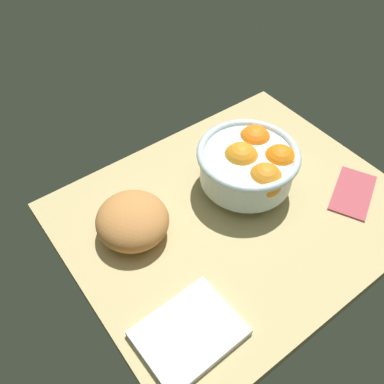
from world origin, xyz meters
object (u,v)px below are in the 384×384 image
object	(u,v)px
napkin_spare	(353,192)
napkin_folded	(189,333)
fruit_bowl	(251,163)
bread_loaf	(132,221)

from	to	relation	value
napkin_spare	napkin_folded	bearing A→B (deg)	4.97
fruit_bowl	bread_loaf	world-z (taller)	fruit_bowl
napkin_folded	napkin_spare	distance (cm)	45.38
fruit_bowl	bread_loaf	xyz separation A→B (cm)	(25.49, -3.78, -2.78)
bread_loaf	napkin_folded	size ratio (longest dim) A/B	0.86
fruit_bowl	napkin_folded	xyz separation A→B (cm)	(28.99, 18.56, -5.98)
napkin_folded	napkin_spare	xyz separation A→B (cm)	(-45.21, -3.93, -0.31)
fruit_bowl	napkin_folded	distance (cm)	34.94
bread_loaf	napkin_spare	world-z (taller)	bread_loaf
bread_loaf	napkin_folded	xyz separation A→B (cm)	(3.50, 22.34, -3.20)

